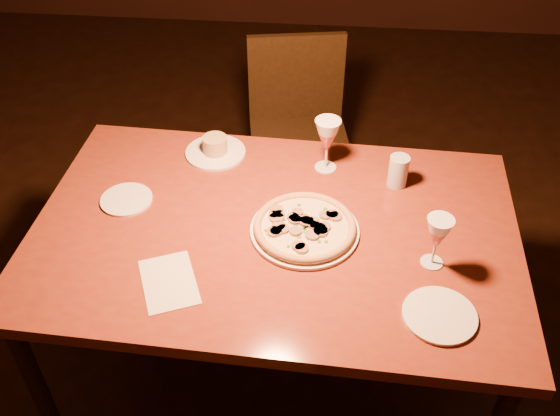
{
  "coord_description": "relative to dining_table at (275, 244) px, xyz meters",
  "views": [
    {
      "loc": [
        -0.0,
        -1.33,
        2.2
      ],
      "look_at": [
        -0.14,
        0.19,
        0.88
      ],
      "focal_mm": 40.0,
      "sensor_mm": 36.0,
      "label": 1
    }
  ],
  "objects": [
    {
      "name": "dining_table",
      "position": [
        0.0,
        0.0,
        0.0
      ],
      "size": [
        1.6,
        1.07,
        0.84
      ],
      "rotation": [
        0.0,
        0.0,
        -0.04
      ],
      "color": "brown",
      "rests_on": "floor"
    },
    {
      "name": "chair_far",
      "position": [
        0.01,
        1.04,
        -0.23
      ],
      "size": [
        0.53,
        0.53,
        0.95
      ],
      "rotation": [
        0.0,
        0.0,
        0.18
      ],
      "color": "black",
      "rests_on": "floor"
    },
    {
      "name": "floor",
      "position": [
        0.16,
        -0.14,
        -0.76
      ],
      "size": [
        7.0,
        7.0,
        0.0
      ],
      "primitive_type": "plane",
      "color": "black",
      "rests_on": "ground"
    },
    {
      "name": "menu_card",
      "position": [
        -0.29,
        -0.26,
        0.08
      ],
      "size": [
        0.23,
        0.26,
        0.0
      ],
      "primitive_type": "cube",
      "rotation": [
        0.0,
        0.0,
        0.4
      ],
      "color": "silver",
      "rests_on": "dining_table"
    },
    {
      "name": "wine_glass_far",
      "position": [
        0.15,
        0.33,
        0.17
      ],
      "size": [
        0.09,
        0.09,
        0.2
      ],
      "primitive_type": null,
      "color": "#C75553",
      "rests_on": "dining_table"
    },
    {
      "name": "side_plate_near",
      "position": [
        0.49,
        -0.32,
        0.08
      ],
      "size": [
        0.21,
        0.21,
        0.01
      ],
      "primitive_type": "cylinder",
      "color": "white",
      "rests_on": "dining_table"
    },
    {
      "name": "side_plate_left",
      "position": [
        -0.51,
        0.09,
        0.08
      ],
      "size": [
        0.18,
        0.18,
        0.01
      ],
      "primitive_type": "cylinder",
      "color": "white",
      "rests_on": "dining_table"
    },
    {
      "name": "pizza_plate",
      "position": [
        0.1,
        -0.01,
        0.09
      ],
      "size": [
        0.35,
        0.35,
        0.04
      ],
      "color": "white",
      "rests_on": "dining_table"
    },
    {
      "name": "water_tumbler",
      "position": [
        0.4,
        0.26,
        0.13
      ],
      "size": [
        0.07,
        0.07,
        0.11
      ],
      "primitive_type": "cylinder",
      "color": "#AFB9BF",
      "rests_on": "dining_table"
    },
    {
      "name": "ramekin_saucer",
      "position": [
        -0.26,
        0.38,
        0.1
      ],
      "size": [
        0.22,
        0.22,
        0.07
      ],
      "color": "white",
      "rests_on": "dining_table"
    },
    {
      "name": "wine_glass_right",
      "position": [
        0.49,
        -0.11,
        0.16
      ],
      "size": [
        0.08,
        0.08,
        0.18
      ],
      "primitive_type": null,
      "color": "#C75553",
      "rests_on": "dining_table"
    }
  ]
}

